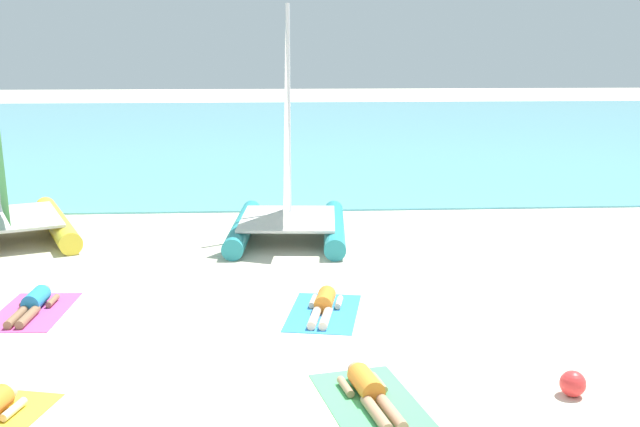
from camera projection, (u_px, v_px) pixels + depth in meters
name	position (u px, v px, depth m)	size (l,w,h in m)	color
ground_plane	(308.00, 214.00, 19.77)	(120.00, 120.00, 0.00)	beige
ocean_water	(291.00, 130.00, 39.54)	(120.00, 40.00, 0.05)	#5BB2C1
sailboat_teal	(288.00, 205.00, 17.06)	(2.84, 4.18, 5.23)	teal
sailboat_yellow	(3.00, 204.00, 16.91)	(4.21, 5.05, 5.63)	yellow
towel_leftmost	(33.00, 312.00, 12.47)	(1.10, 1.90, 0.01)	#D84C99
sunbather_leftmost	(33.00, 303.00, 12.50)	(0.56, 1.56, 0.30)	#268CCC
towel_center_right	(324.00, 313.00, 12.42)	(1.10, 1.90, 0.01)	#338CD8
sunbather_center_right	(324.00, 304.00, 12.46)	(0.69, 1.56, 0.30)	orange
towel_rightmost	(371.00, 402.00, 9.30)	(1.10, 1.90, 0.01)	#4CB266
sunbather_rightmost	(369.00, 390.00, 9.34)	(0.71, 1.56, 0.30)	orange
beach_ball	(573.00, 384.00, 9.44)	(0.33, 0.33, 0.33)	red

